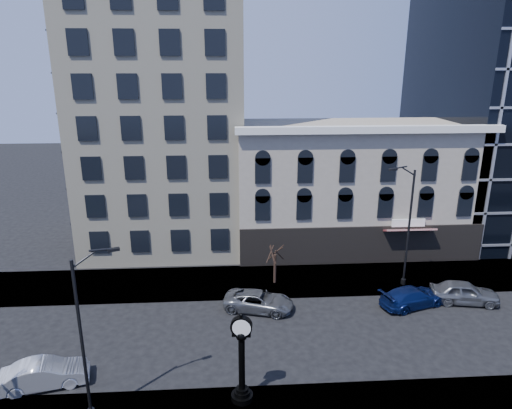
{
  "coord_description": "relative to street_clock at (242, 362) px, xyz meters",
  "views": [
    {
      "loc": [
        0.09,
        -26.39,
        17.45
      ],
      "look_at": [
        2.0,
        4.0,
        8.0
      ],
      "focal_mm": 32.0,
      "sensor_mm": 36.0,
      "label": 1
    }
  ],
  "objects": [
    {
      "name": "car_far_b",
      "position": [
        13.09,
        9.31,
        -1.74
      ],
      "size": [
        5.53,
        3.59,
        1.49
      ],
      "primitive_type": "imported",
      "rotation": [
        0.0,
        0.0,
        1.89
      ],
      "color": "#0C194C",
      "rests_on": "ground"
    },
    {
      "name": "street_lamp_near",
      "position": [
        -7.16,
        -0.48,
        4.6
      ],
      "size": [
        2.26,
        1.15,
        9.23
      ],
      "rotation": [
        0.0,
        0.0,
        0.4
      ],
      "color": "black",
      "rests_on": "sidewalk_near"
    },
    {
      "name": "ground",
      "position": [
        -0.62,
        6.0,
        -2.49
      ],
      "size": [
        160.0,
        160.0,
        0.0
      ],
      "primitive_type": "plane",
      "color": "black",
      "rests_on": "ground"
    },
    {
      "name": "bare_tree_far",
      "position": [
        3.15,
        13.56,
        0.63
      ],
      "size": [
        2.32,
        2.32,
        3.98
      ],
      "color": "#322119",
      "rests_on": "sidewalk_far"
    },
    {
      "name": "victorian_row",
      "position": [
        11.38,
        21.89,
        3.51
      ],
      "size": [
        22.6,
        11.19,
        12.5
      ],
      "color": "#A99D8B",
      "rests_on": "ground"
    },
    {
      "name": "sidewalk_far",
      "position": [
        -0.62,
        14.0,
        -2.43
      ],
      "size": [
        160.0,
        6.0,
        0.12
      ],
      "primitive_type": "cube",
      "color": "#9C978E",
      "rests_on": "ground"
    },
    {
      "name": "car_far_a",
      "position": [
        1.55,
        9.46,
        -1.78
      ],
      "size": [
        5.54,
        3.58,
        1.42
      ],
      "primitive_type": "imported",
      "rotation": [
        0.0,
        0.0,
        1.31
      ],
      "color": "#595B60",
      "rests_on": "ground"
    },
    {
      "name": "car_near_b",
      "position": [
        -11.03,
        1.91,
        -1.71
      ],
      "size": [
        4.96,
        2.7,
        1.55
      ],
      "primitive_type": "imported",
      "rotation": [
        0.0,
        0.0,
        1.81
      ],
      "color": "silver",
      "rests_on": "ground"
    },
    {
      "name": "cream_tower",
      "position": [
        -6.73,
        24.88,
        16.83
      ],
      "size": [
        15.9,
        15.4,
        42.5
      ],
      "color": "beige",
      "rests_on": "ground"
    },
    {
      "name": "street_lamp_far",
      "position": [
        12.94,
        12.45,
        5.28
      ],
      "size": [
        2.59,
        0.86,
        10.13
      ],
      "rotation": [
        0.0,
        0.0,
        3.37
      ],
      "color": "black",
      "rests_on": "sidewalk_far"
    },
    {
      "name": "street_clock",
      "position": [
        0.0,
        0.0,
        0.0
      ],
      "size": [
        1.19,
        1.19,
        5.23
      ],
      "rotation": [
        0.0,
        0.0,
        -0.14
      ],
      "color": "black",
      "rests_on": "sidewalk_near"
    },
    {
      "name": "car_far_c",
      "position": [
        17.18,
        9.57,
        -1.64
      ],
      "size": [
        5.28,
        2.92,
        1.7
      ],
      "primitive_type": "imported",
      "rotation": [
        0.0,
        0.0,
        1.38
      ],
      "color": "#595B60",
      "rests_on": "ground"
    }
  ]
}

